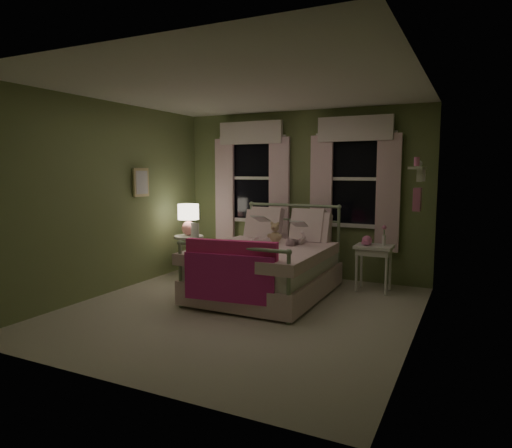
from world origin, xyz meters
The scene contains 18 objects.
room_shell centered at (0.00, 0.00, 1.30)m, with size 4.20×4.20×4.20m.
bed centered at (0.00, 0.80, 0.38)m, with size 1.58×2.04×1.18m.
pink_throw centered at (0.00, -0.22, 0.61)m, with size 1.10×0.27×0.71m.
child_left centered at (-0.28, 1.23, 0.91)m, with size 0.25×0.16×0.68m, color #F7D1DD.
child_right centered at (0.28, 1.23, 0.92)m, with size 0.34×0.27×0.70m, color #F7D1DD.
book_left centered at (-0.28, 0.98, 0.96)m, with size 0.20×0.27×0.03m, color beige.
book_right centered at (0.28, 0.98, 0.92)m, with size 0.20×0.27×0.02m, color beige.
teddy_bear centered at (0.00, 1.07, 0.79)m, with size 0.22×0.17×0.30m.
nightstand_left centered at (-1.57, 1.24, 0.42)m, with size 0.46×0.46×0.65m.
table_lamp centered at (-1.57, 1.24, 0.95)m, with size 0.33×0.33×0.49m.
book_nightstand centered at (-1.47, 1.16, 0.66)m, with size 0.16×0.22×0.02m, color beige.
nightstand_right centered at (1.26, 1.58, 0.55)m, with size 0.50×0.40×0.64m.
pink_toy centered at (1.16, 1.58, 0.71)m, with size 0.14×0.18×0.14m.
bud_vase centered at (1.38, 1.63, 0.79)m, with size 0.06×0.06×0.28m.
window_left centered at (-0.85, 2.03, 1.62)m, with size 1.34×0.13×1.96m.
window_right centered at (0.85, 2.03, 1.62)m, with size 1.34×0.13×1.96m.
wall_shelf centered at (1.90, 0.70, 1.52)m, with size 0.15×0.50×0.60m.
framed_picture centered at (-1.95, 0.60, 1.50)m, with size 0.03×0.32×0.42m.
Camera 1 is at (2.51, -4.69, 1.67)m, focal length 32.00 mm.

